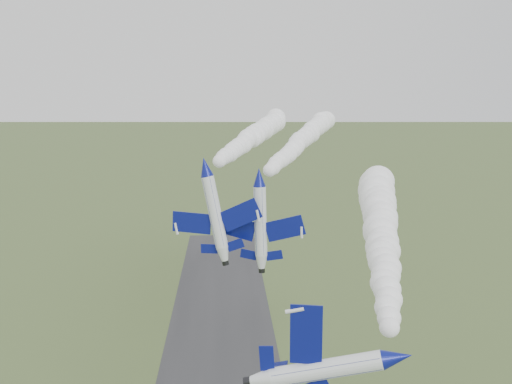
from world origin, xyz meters
TOP-DOWN VIEW (x-y plane):
  - jet_lead at (14.49, -8.45)m, footprint 5.79×13.65m
  - smoke_trail_jet_lead at (21.77, 23.20)m, footprint 17.51×58.55m
  - jet_pair_left at (-1.21, 20.52)m, footprint 11.50×13.68m
  - smoke_trail_jet_pair_left at (7.18, 57.76)m, footprint 22.45×67.68m
  - jet_pair_right at (5.45, 20.73)m, footprint 11.39×13.24m
  - smoke_trail_jet_pair_right at (16.78, 59.80)m, footprint 25.03×72.22m

SIDE VIEW (x-z plane):
  - jet_lead at x=14.49m, z-range 27.67..38.65m
  - smoke_trail_jet_lead at x=21.77m, z-range 32.69..38.49m
  - jet_pair_right at x=5.45m, z-range 41.39..44.72m
  - jet_pair_left at x=-1.21m, z-range 42.48..46.39m
  - smoke_trail_jet_pair_right at x=16.78m, z-range 42.58..47.11m
  - smoke_trail_jet_pair_left at x=7.18m, z-range 43.16..47.96m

